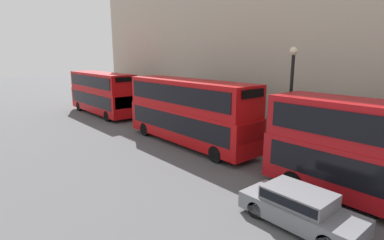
{
  "coord_description": "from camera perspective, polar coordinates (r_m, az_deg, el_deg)",
  "views": [
    {
      "loc": [
        -11.11,
        3.79,
        6.05
      ],
      "look_at": [
        0.48,
        17.4,
        2.14
      ],
      "focal_mm": 28.0,
      "sensor_mm": 36.0,
      "label": 1
    }
  ],
  "objects": [
    {
      "name": "bus_second_in_queue",
      "position": [
        20.2,
        -0.66,
        2.02
      ],
      "size": [
        2.59,
        10.81,
        4.41
      ],
      "color": "#B20C0F",
      "rests_on": "ground"
    },
    {
      "name": "street_lamp",
      "position": [
        17.37,
        18.32,
        4.92
      ],
      "size": [
        0.44,
        0.44,
        6.47
      ],
      "color": "black",
      "rests_on": "ground"
    },
    {
      "name": "bus_third_in_queue",
      "position": [
        32.04,
        -16.84,
        5.19
      ],
      "size": [
        2.59,
        10.3,
        4.26
      ],
      "color": "#B20C0F",
      "rests_on": "ground"
    },
    {
      "name": "car_hatchback",
      "position": [
        11.82,
        19.8,
        -15.29
      ],
      "size": [
        1.77,
        4.27,
        1.34
      ],
      "color": "slate",
      "rests_on": "ground"
    }
  ]
}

